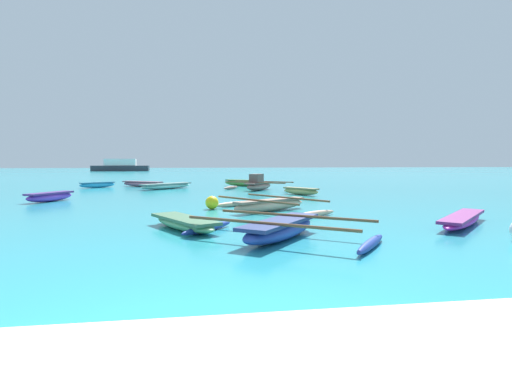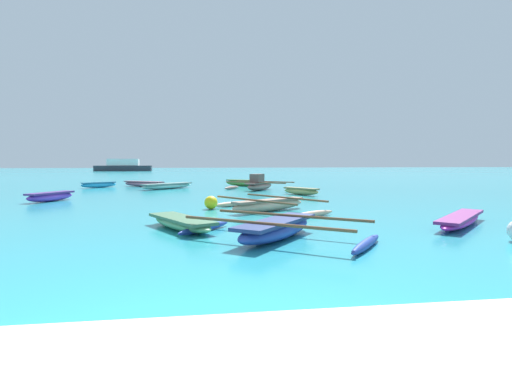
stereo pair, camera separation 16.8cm
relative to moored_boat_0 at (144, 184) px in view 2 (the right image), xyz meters
name	(u,v)px [view 2 (the right image)]	position (x,y,z in m)	size (l,w,h in m)	color
ground_plane	(181,376)	(3.72, -26.23, -0.22)	(240.00, 240.00, 0.00)	teal
moored_boat_0	(144,184)	(0.00, 0.00, 0.00)	(3.30, 2.67, 0.39)	#AE6680
moored_boat_1	(461,220)	(11.16, -19.36, -0.05)	(3.20, 3.12, 0.30)	#B527A3
moored_boat_2	(167,186)	(1.86, -2.61, -0.01)	(3.49, 3.43, 0.38)	#9ED9CD
moored_boat_3	(50,196)	(-2.75, -10.38, 0.01)	(1.72, 2.47, 0.42)	purple
moored_boat_4	(244,183)	(7.22, -0.43, 0.04)	(2.76, 2.12, 0.48)	#64A840
moored_boat_5	(301,191)	(9.39, -8.54, 0.00)	(1.73, 2.26, 0.39)	tan
moored_boat_6	(259,185)	(7.69, -4.74, 0.13)	(4.54, 3.93, 1.04)	#A17164
moored_boat_7	(277,229)	(5.66, -20.56, 0.02)	(4.69, 4.29, 0.50)	#253D97
moored_boat_8	(181,223)	(3.43, -18.86, -0.04)	(2.04, 2.93, 0.32)	#62AE73
moored_boat_9	(99,184)	(-2.94, -0.60, 0.00)	(2.25, 1.96, 0.39)	#30A3DD
moored_boat_10	(269,205)	(6.42, -15.35, 0.01)	(4.05, 4.72, 0.48)	#D7AA8A
mooring_buoy_1	(211,203)	(4.35, -14.42, 0.03)	(0.50, 0.50, 0.50)	yellow
distant_ferry	(123,166)	(-10.59, 51.50, 0.74)	(10.71, 2.36, 2.36)	#2D333D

